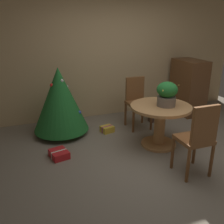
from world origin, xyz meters
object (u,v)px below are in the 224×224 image
object	(u,v)px
flower_vase	(167,93)
gift_box_gold	(107,129)
wooden_chair_far	(137,99)
wooden_cabinet	(188,87)
potted_plant	(153,112)
wooden_chair_near	(198,137)
holiday_tree	(60,99)
gift_box_red	(59,154)
round_dining_table	(160,119)

from	to	relation	value
flower_vase	gift_box_gold	world-z (taller)	flower_vase
flower_vase	wooden_chair_far	size ratio (longest dim) A/B	0.40
gift_box_gold	wooden_cabinet	xyz separation A→B (m)	(2.06, 0.42, 0.54)
potted_plant	gift_box_gold	bearing A→B (deg)	-169.81
wooden_chair_far	wooden_cabinet	size ratio (longest dim) A/B	0.81
flower_vase	potted_plant	world-z (taller)	flower_vase
gift_box_gold	wooden_chair_near	bearing A→B (deg)	-69.81
holiday_tree	gift_box_red	xyz separation A→B (m)	(-0.19, -0.86, -0.61)
flower_vase	gift_box_gold	bearing A→B (deg)	130.34
flower_vase	wooden_chair_far	xyz separation A→B (m)	(-0.07, 0.92, -0.36)
holiday_tree	gift_box_red	size ratio (longest dim) A/B	3.58
round_dining_table	gift_box_gold	xyz separation A→B (m)	(-0.64, 0.80, -0.42)
wooden_chair_far	gift_box_gold	distance (m)	0.81
wooden_chair_near	wooden_cabinet	world-z (taller)	wooden_cabinet
holiday_tree	potted_plant	xyz separation A→B (m)	(1.89, -0.03, -0.47)
holiday_tree	potted_plant	bearing A→B (deg)	-1.04
round_dining_table	wooden_chair_far	bearing A→B (deg)	90.00
flower_vase	wooden_cabinet	size ratio (longest dim) A/B	0.33
wooden_cabinet	wooden_chair_near	bearing A→B (deg)	-123.15
wooden_chair_far	wooden_chair_near	world-z (taller)	wooden_chair_near
flower_vase	holiday_tree	world-z (taller)	holiday_tree
wooden_chair_near	potted_plant	xyz separation A→B (m)	(0.44, 1.94, -0.38)
wooden_chair_far	gift_box_gold	xyz separation A→B (m)	(-0.64, -0.08, -0.49)
wooden_chair_near	gift_box_red	bearing A→B (deg)	145.93
wooden_chair_near	round_dining_table	bearing A→B (deg)	90.00
round_dining_table	wooden_chair_far	xyz separation A→B (m)	(0.00, 0.88, 0.07)
wooden_chair_near	holiday_tree	world-z (taller)	holiday_tree
wooden_cabinet	holiday_tree	bearing A→B (deg)	-176.19
flower_vase	wooden_chair_near	size ratio (longest dim) A/B	0.38
flower_vase	gift_box_red	bearing A→B (deg)	173.24
gift_box_red	gift_box_gold	bearing A→B (deg)	32.26
flower_vase	wooden_chair_near	bearing A→B (deg)	-94.28
potted_plant	wooden_chair_near	bearing A→B (deg)	-102.63
round_dining_table	flower_vase	bearing A→B (deg)	-28.49
wooden_chair_far	wooden_chair_near	distance (m)	1.83
wooden_chair_far	potted_plant	distance (m)	0.57
flower_vase	wooden_chair_far	bearing A→B (deg)	94.24
potted_plant	round_dining_table	bearing A→B (deg)	-113.64
wooden_chair_near	gift_box_gold	world-z (taller)	wooden_chair_near
round_dining_table	wooden_chair_far	size ratio (longest dim) A/B	1.01
wooden_chair_far	holiday_tree	size ratio (longest dim) A/B	0.78
wooden_chair_far	wooden_cabinet	bearing A→B (deg)	13.40
gift_box_gold	potted_plant	size ratio (longest dim) A/B	0.71
holiday_tree	gift_box_gold	bearing A→B (deg)	-15.69
holiday_tree	gift_box_red	world-z (taller)	holiday_tree
gift_box_red	wooden_cabinet	world-z (taller)	wooden_cabinet
wooden_chair_near	potted_plant	size ratio (longest dim) A/B	2.78
round_dining_table	wooden_chair_near	world-z (taller)	wooden_chair_near
flower_vase	holiday_tree	bearing A→B (deg)	145.02
round_dining_table	flower_vase	size ratio (longest dim) A/B	2.52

